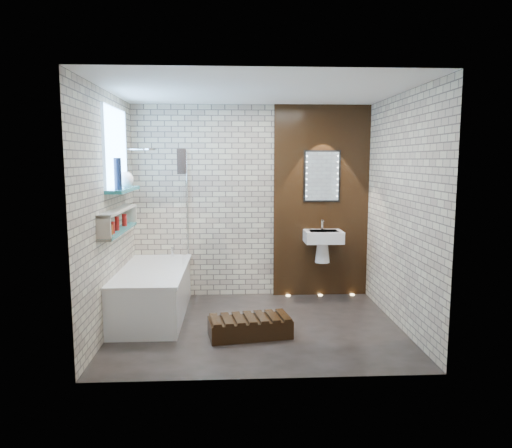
{
  "coord_description": "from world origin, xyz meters",
  "views": [
    {
      "loc": [
        -0.27,
        -5.18,
        1.87
      ],
      "look_at": [
        0.0,
        0.15,
        1.15
      ],
      "focal_mm": 33.48,
      "sensor_mm": 36.0,
      "label": 1
    }
  ],
  "objects": [
    {
      "name": "led_mirror",
      "position": [
        0.95,
        1.23,
        1.65
      ],
      "size": [
        0.5,
        0.02,
        0.7
      ],
      "color": "black",
      "rests_on": "walnut_panel"
    },
    {
      "name": "ground",
      "position": [
        0.0,
        0.0,
        0.0
      ],
      "size": [
        3.2,
        3.2,
        0.0
      ],
      "primitive_type": "plane",
      "color": "black",
      "rests_on": "ground"
    },
    {
      "name": "towel",
      "position": [
        -0.87,
        0.63,
        1.85
      ],
      "size": [
        0.09,
        0.23,
        0.3
      ],
      "primitive_type": "cube",
      "color": "black",
      "rests_on": "bath_screen"
    },
    {
      "name": "washbasin",
      "position": [
        0.95,
        1.07,
        0.79
      ],
      "size": [
        0.5,
        0.36,
        0.58
      ],
      "color": "white",
      "rests_on": "walnut_panel"
    },
    {
      "name": "floor_uplights",
      "position": [
        0.95,
        1.2,
        0.01
      ],
      "size": [
        0.96,
        0.06,
        0.01
      ],
      "color": "#FFD899",
      "rests_on": "ground"
    },
    {
      "name": "clerestory_window",
      "position": [
        -1.57,
        0.35,
        1.9
      ],
      "size": [
        0.18,
        1.0,
        0.94
      ],
      "color": "#7FADE0",
      "rests_on": "room_shell"
    },
    {
      "name": "walnut_step",
      "position": [
        -0.09,
        -0.3,
        0.1
      ],
      "size": [
        0.91,
        0.52,
        0.19
      ],
      "primitive_type": "cube",
      "rotation": [
        0.0,
        0.0,
        0.16
      ],
      "color": "black",
      "rests_on": "ground"
    },
    {
      "name": "display_niche",
      "position": [
        -1.53,
        0.15,
        1.2
      ],
      "size": [
        0.14,
        1.3,
        0.26
      ],
      "color": "#22787E",
      "rests_on": "room_shell"
    },
    {
      "name": "room_shell",
      "position": [
        0.0,
        0.0,
        1.3
      ],
      "size": [
        3.24,
        3.2,
        2.6
      ],
      "color": "#A49382",
      "rests_on": "ground"
    },
    {
      "name": "bath_screen",
      "position": [
        -0.87,
        0.89,
        1.28
      ],
      "size": [
        0.01,
        0.78,
        1.4
      ],
      "primitive_type": "cube",
      "color": "white",
      "rests_on": "bathtub"
    },
    {
      "name": "niche_bottles",
      "position": [
        -1.53,
        0.07,
        1.17
      ],
      "size": [
        0.06,
        0.69,
        0.16
      ],
      "color": "#A64319",
      "rests_on": "display_niche"
    },
    {
      "name": "walnut_panel",
      "position": [
        0.95,
        1.27,
        1.3
      ],
      "size": [
        1.3,
        0.06,
        2.6
      ],
      "primitive_type": "cube",
      "color": "black",
      "rests_on": "ground"
    },
    {
      "name": "shower_head",
      "position": [
        -1.3,
        0.95,
        2.0
      ],
      "size": [
        0.18,
        0.18,
        0.02
      ],
      "primitive_type": "cylinder",
      "color": "silver",
      "rests_on": "room_shell"
    },
    {
      "name": "bathtub",
      "position": [
        -1.22,
        0.45,
        0.29
      ],
      "size": [
        0.79,
        1.74,
        0.7
      ],
      "color": "white",
      "rests_on": "ground"
    },
    {
      "name": "sill_vases",
      "position": [
        -1.5,
        0.31,
        1.66
      ],
      "size": [
        0.19,
        0.49,
        0.34
      ],
      "color": "white",
      "rests_on": "clerestory_window"
    }
  ]
}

